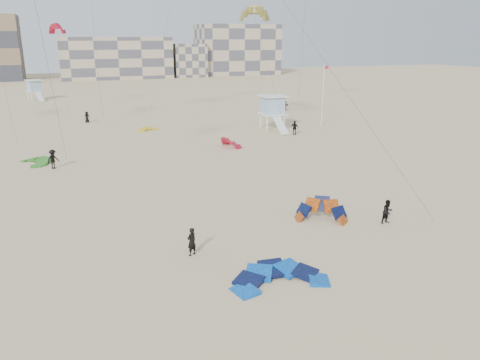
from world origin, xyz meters
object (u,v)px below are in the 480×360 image
object	(u,v)px
kite_ground_blue	(279,282)
kitesurfer_main	(192,242)
kite_ground_orange	(321,220)
lifeguard_tower_near	(273,113)

from	to	relation	value
kite_ground_blue	kitesurfer_main	bearing A→B (deg)	131.22
kitesurfer_main	kite_ground_orange	bearing A→B (deg)	165.93
kite_ground_blue	kitesurfer_main	xyz separation A→B (m)	(-3.26, 4.38, 0.81)
kite_ground_blue	kite_ground_orange	bearing A→B (deg)	51.38
kite_ground_orange	kitesurfer_main	distance (m)	9.54
kite_ground_blue	kite_ground_orange	distance (m)	8.80
kitesurfer_main	lifeguard_tower_near	world-z (taller)	lifeguard_tower_near
kite_ground_blue	lifeguard_tower_near	xyz separation A→B (m)	(16.37, 37.10, 2.21)
kite_ground_blue	lifeguard_tower_near	bearing A→B (deg)	70.76
kite_ground_blue	lifeguard_tower_near	size ratio (longest dim) A/B	0.74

